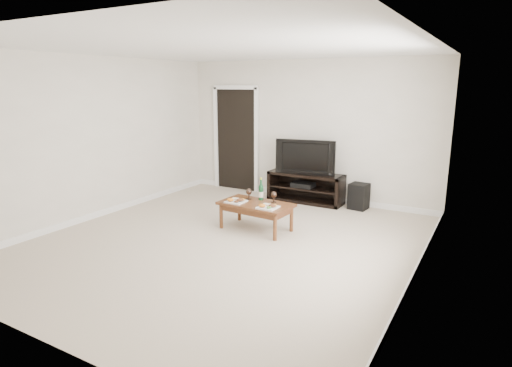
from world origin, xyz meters
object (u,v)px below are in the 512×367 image
object	(u,v)px
media_console	(306,187)
subwoofer	(359,196)
television	(307,156)
coffee_table	(256,216)

from	to	relation	value
media_console	subwoofer	size ratio (longest dim) A/B	3.09
media_console	subwoofer	bearing A→B (deg)	2.37
television	coffee_table	xyz separation A→B (m)	(-0.03, -1.83, -0.66)
television	subwoofer	distance (m)	1.18
media_console	subwoofer	world-z (taller)	media_console
television	coffee_table	distance (m)	1.94
coffee_table	television	bearing A→B (deg)	89.21
subwoofer	coffee_table	xyz separation A→B (m)	(-1.02, -1.87, -0.02)
television	subwoofer	world-z (taller)	television
subwoofer	coffee_table	size ratio (longest dim) A/B	0.42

